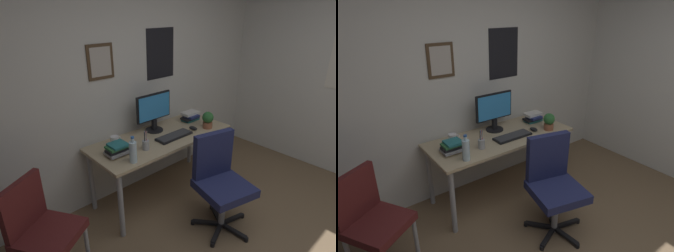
{
  "view_description": "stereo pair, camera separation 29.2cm",
  "coord_description": "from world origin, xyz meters",
  "views": [
    {
      "loc": [
        -1.68,
        -0.36,
        2.03
      ],
      "look_at": [
        0.16,
        1.64,
        0.88
      ],
      "focal_mm": 30.2,
      "sensor_mm": 36.0,
      "label": 1
    },
    {
      "loc": [
        -1.46,
        -0.55,
        2.03
      ],
      "look_at": [
        0.16,
        1.64,
        0.88
      ],
      "focal_mm": 30.2,
      "sensor_mm": 36.0,
      "label": 2
    }
  ],
  "objects": [
    {
      "name": "computer_mouse",
      "position": [
        0.55,
        1.63,
        0.74
      ],
      "size": [
        0.06,
        0.11,
        0.04
      ],
      "color": "black",
      "rests_on": "desk"
    },
    {
      "name": "desk",
      "position": [
        0.16,
        1.74,
        0.65
      ],
      "size": [
        1.6,
        0.66,
        0.73
      ],
      "color": "tan",
      "rests_on": "ground_plane"
    },
    {
      "name": "wall_back",
      "position": [
        -0.0,
        2.15,
        1.3
      ],
      "size": [
        4.4,
        0.1,
        2.6
      ],
      "color": "silver",
      "rests_on": "ground_plane"
    },
    {
      "name": "side_chair",
      "position": [
        -1.26,
        1.51,
        0.5
      ],
      "size": [
        0.58,
        0.58,
        0.88
      ],
      "color": "#591E1E",
      "rests_on": "ground_plane"
    },
    {
      "name": "office_chair",
      "position": [
        0.22,
        0.98,
        0.53
      ],
      "size": [
        0.58,
        0.58,
        0.95
      ],
      "color": "#1E234C",
      "rests_on": "ground_plane"
    },
    {
      "name": "book_stack_left",
      "position": [
        -0.42,
        1.71,
        0.78
      ],
      "size": [
        0.22,
        0.17,
        0.11
      ],
      "color": "gold",
      "rests_on": "desk"
    },
    {
      "name": "monitor",
      "position": [
        0.2,
        1.91,
        0.96
      ],
      "size": [
        0.46,
        0.2,
        0.43
      ],
      "color": "black",
      "rests_on": "desk"
    },
    {
      "name": "book_stack_right",
      "position": [
        0.73,
        1.84,
        0.78
      ],
      "size": [
        0.24,
        0.17,
        0.11
      ],
      "color": "#26727A",
      "rests_on": "desk"
    },
    {
      "name": "keyboard",
      "position": [
        0.25,
        1.63,
        0.74
      ],
      "size": [
        0.43,
        0.15,
        0.03
      ],
      "color": "black",
      "rests_on": "desk"
    },
    {
      "name": "coffee_mug_near",
      "position": [
        -0.33,
        1.9,
        0.77
      ],
      "size": [
        0.12,
        0.08,
        0.1
      ],
      "color": "white",
      "rests_on": "desk"
    },
    {
      "name": "pen_cup",
      "position": [
        -0.16,
        1.61,
        0.78
      ],
      "size": [
        0.07,
        0.07,
        0.2
      ],
      "color": "#9EA0A5",
      "rests_on": "desk"
    },
    {
      "name": "potted_plant",
      "position": [
        0.71,
        1.55,
        0.83
      ],
      "size": [
        0.13,
        0.13,
        0.2
      ],
      "color": "brown",
      "rests_on": "desk"
    },
    {
      "name": "water_bottle",
      "position": [
        -0.39,
        1.5,
        0.83
      ],
      "size": [
        0.07,
        0.07,
        0.25
      ],
      "color": "silver",
      "rests_on": "desk"
    }
  ]
}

